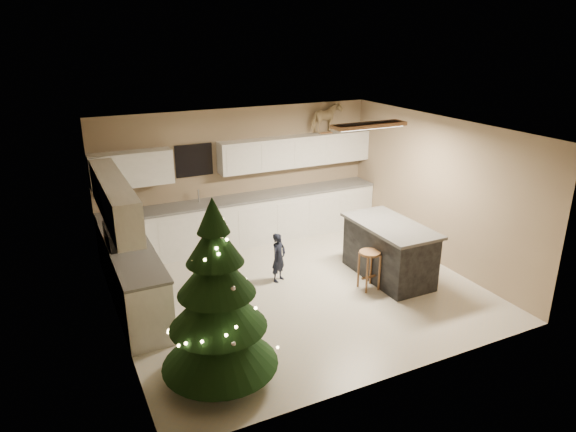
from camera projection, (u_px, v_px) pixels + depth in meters
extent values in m
plane|color=beige|center=(297.00, 289.00, 8.32)|extent=(5.50, 5.50, 0.00)
cube|color=gray|center=(240.00, 175.00, 9.99)|extent=(5.50, 0.02, 2.60)
cube|color=gray|center=(399.00, 281.00, 5.76)|extent=(5.50, 0.02, 2.60)
cube|color=gray|center=(112.00, 244.00, 6.74)|extent=(0.02, 5.00, 2.60)
cube|color=gray|center=(437.00, 191.00, 9.01)|extent=(0.02, 5.00, 2.60)
cube|color=silver|center=(299.00, 129.00, 7.43)|extent=(5.50, 5.00, 0.02)
cube|color=brown|center=(369.00, 125.00, 8.07)|extent=(1.25, 0.32, 0.06)
cube|color=white|center=(369.00, 127.00, 8.08)|extent=(1.15, 0.24, 0.02)
cube|color=white|center=(247.00, 221.00, 10.02)|extent=(5.48, 0.60, 0.90)
cube|color=white|center=(133.00, 279.00, 7.66)|extent=(0.60, 2.60, 0.90)
cube|color=slate|center=(246.00, 198.00, 9.85)|extent=(5.48, 0.62, 0.04)
cube|color=slate|center=(131.00, 250.00, 7.50)|extent=(0.62, 2.60, 0.04)
cube|color=white|center=(131.00, 169.00, 8.86)|extent=(1.40, 0.35, 0.60)
cube|color=white|center=(296.00, 151.00, 10.18)|extent=(3.20, 0.35, 0.60)
cube|color=white|center=(114.00, 199.00, 7.29)|extent=(0.35, 2.60, 0.60)
cube|color=black|center=(194.00, 160.00, 9.46)|extent=(0.70, 0.04, 0.60)
cube|color=#99999E|center=(201.00, 205.00, 9.50)|extent=(0.55, 0.40, 0.06)
cylinder|color=#99999E|center=(199.00, 196.00, 9.53)|extent=(0.03, 0.03, 0.24)
cube|color=black|center=(131.00, 271.00, 7.92)|extent=(0.64, 0.75, 0.90)
cube|color=black|center=(110.00, 238.00, 7.61)|extent=(0.10, 0.75, 0.30)
cube|color=black|center=(389.00, 252.00, 8.61)|extent=(0.80, 1.60, 0.90)
cube|color=#3B3B3C|center=(391.00, 226.00, 8.45)|extent=(0.90, 1.70, 0.05)
cylinder|color=brown|center=(370.00, 253.00, 8.14)|extent=(0.34, 0.34, 0.04)
cylinder|color=brown|center=(367.00, 276.00, 8.10)|extent=(0.04, 0.04, 0.61)
cylinder|color=brown|center=(379.00, 273.00, 8.20)|extent=(0.04, 0.04, 0.61)
cylinder|color=brown|center=(359.00, 270.00, 8.30)|extent=(0.04, 0.04, 0.61)
cylinder|color=brown|center=(371.00, 267.00, 8.40)|extent=(0.04, 0.04, 0.61)
cube|color=brown|center=(369.00, 277.00, 8.28)|extent=(0.26, 0.03, 0.03)
cylinder|color=#3F2816|center=(221.00, 367.00, 6.15)|extent=(0.12, 0.12, 0.31)
cone|color=black|center=(219.00, 337.00, 6.01)|extent=(1.39, 1.39, 0.71)
cone|color=black|center=(217.00, 303.00, 5.85)|extent=(1.14, 1.14, 0.61)
cone|color=black|center=(216.00, 271.00, 5.72)|extent=(0.90, 0.90, 0.56)
cone|color=black|center=(214.00, 241.00, 5.60)|extent=(0.65, 0.65, 0.51)
cone|color=black|center=(213.00, 215.00, 5.49)|extent=(0.37, 0.37, 0.41)
sphere|color=#FFD88C|center=(275.00, 344.00, 6.41)|extent=(0.04, 0.04, 0.04)
sphere|color=#FFD88C|center=(260.00, 330.00, 6.60)|extent=(0.04, 0.04, 0.04)
sphere|color=#FFD88C|center=(240.00, 321.00, 6.69)|extent=(0.04, 0.04, 0.04)
sphere|color=#FFD88C|center=(218.00, 318.00, 6.67)|extent=(0.04, 0.04, 0.04)
sphere|color=#FFD88C|center=(197.00, 319.00, 6.54)|extent=(0.04, 0.04, 0.04)
sphere|color=#FFD88C|center=(180.00, 323.00, 6.33)|extent=(0.04, 0.04, 0.04)
sphere|color=#FFD88C|center=(170.00, 330.00, 6.07)|extent=(0.04, 0.04, 0.04)
sphere|color=#FFD88C|center=(168.00, 337.00, 5.82)|extent=(0.04, 0.04, 0.04)
sphere|color=#FFD88C|center=(175.00, 343.00, 5.61)|extent=(0.04, 0.04, 0.04)
sphere|color=#FFD88C|center=(191.00, 345.00, 5.48)|extent=(0.04, 0.04, 0.04)
sphere|color=#FFD88C|center=(211.00, 342.00, 5.43)|extent=(0.04, 0.04, 0.04)
sphere|color=#FFD88C|center=(231.00, 334.00, 5.46)|extent=(0.04, 0.04, 0.04)
sphere|color=#FFD88C|center=(246.00, 323.00, 5.57)|extent=(0.04, 0.04, 0.04)
sphere|color=#FFD88C|center=(255.00, 309.00, 5.72)|extent=(0.04, 0.04, 0.04)
sphere|color=#FFD88C|center=(256.00, 296.00, 5.88)|extent=(0.04, 0.04, 0.04)
sphere|color=#FFD88C|center=(250.00, 285.00, 6.02)|extent=(0.04, 0.04, 0.04)
sphere|color=#FFD88C|center=(239.00, 276.00, 6.10)|extent=(0.04, 0.04, 0.04)
sphere|color=#FFD88C|center=(226.00, 270.00, 6.12)|extent=(0.04, 0.04, 0.04)
sphere|color=#FFD88C|center=(213.00, 267.00, 6.08)|extent=(0.04, 0.04, 0.04)
sphere|color=#FFD88C|center=(201.00, 265.00, 5.99)|extent=(0.04, 0.04, 0.04)
sphere|color=#FFD88C|center=(193.00, 265.00, 5.85)|extent=(0.04, 0.04, 0.04)
sphere|color=#FFD88C|center=(189.00, 265.00, 5.71)|extent=(0.04, 0.04, 0.04)
sphere|color=#FFD88C|center=(190.00, 265.00, 5.58)|extent=(0.04, 0.04, 0.04)
sphere|color=#FFD88C|center=(196.00, 263.00, 5.49)|extent=(0.04, 0.04, 0.04)
sphere|color=#FFD88C|center=(204.00, 260.00, 5.43)|extent=(0.04, 0.04, 0.04)
sphere|color=#FFD88C|center=(213.00, 254.00, 5.42)|extent=(0.04, 0.04, 0.04)
sphere|color=#FFD88C|center=(221.00, 248.00, 5.44)|extent=(0.04, 0.04, 0.04)
sphere|color=#FFD88C|center=(225.00, 240.00, 5.48)|extent=(0.04, 0.04, 0.04)
sphere|color=#FFD88C|center=(227.00, 233.00, 5.52)|extent=(0.04, 0.04, 0.04)
sphere|color=#FFD88C|center=(226.00, 226.00, 5.56)|extent=(0.04, 0.04, 0.04)
sphere|color=#FFD88C|center=(222.00, 219.00, 5.58)|extent=(0.04, 0.04, 0.04)
sphere|color=#FFD88C|center=(218.00, 214.00, 5.57)|extent=(0.04, 0.04, 0.04)
sphere|color=#FFD88C|center=(214.00, 209.00, 5.54)|extent=(0.04, 0.04, 0.04)
sphere|color=silver|center=(268.00, 336.00, 6.32)|extent=(0.07, 0.07, 0.07)
sphere|color=silver|center=(182.00, 324.00, 6.25)|extent=(0.07, 0.07, 0.07)
sphere|color=silver|center=(219.00, 346.00, 5.49)|extent=(0.07, 0.07, 0.07)
sphere|color=silver|center=(246.00, 296.00, 6.16)|extent=(0.07, 0.07, 0.07)
sphere|color=silver|center=(187.00, 292.00, 5.87)|extent=(0.07, 0.07, 0.07)
sphere|color=silver|center=(225.00, 291.00, 5.51)|extent=(0.07, 0.07, 0.07)
sphere|color=silver|center=(227.00, 257.00, 5.88)|extent=(0.07, 0.07, 0.07)
sphere|color=silver|center=(200.00, 251.00, 5.61)|extent=(0.07, 0.07, 0.07)
sphere|color=silver|center=(219.00, 237.00, 5.50)|extent=(0.07, 0.07, 0.07)
sphere|color=silver|center=(214.00, 217.00, 5.54)|extent=(0.07, 0.07, 0.07)
imported|color=black|center=(279.00, 257.00, 8.47)|extent=(0.37, 0.33, 0.84)
cube|color=brown|center=(327.00, 133.00, 10.31)|extent=(0.27, 0.02, 0.02)
cube|color=brown|center=(325.00, 132.00, 10.38)|extent=(0.27, 0.02, 0.02)
imported|color=#D8BB8C|center=(326.00, 118.00, 10.24)|extent=(0.74, 0.50, 0.58)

